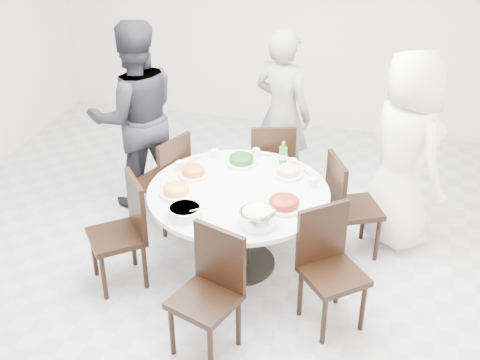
% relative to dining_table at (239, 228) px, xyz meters
% --- Properties ---
extents(floor, '(6.00, 6.00, 0.01)m').
position_rel_dining_table_xyz_m(floor, '(-0.18, 0.10, -0.38)').
color(floor, silver).
rests_on(floor, ground).
extents(wall_back, '(6.00, 0.01, 2.80)m').
position_rel_dining_table_xyz_m(wall_back, '(-0.18, 3.10, 1.02)').
color(wall_back, white).
rests_on(wall_back, ground).
extents(dining_table, '(1.50, 1.50, 0.75)m').
position_rel_dining_table_xyz_m(dining_table, '(0.00, 0.00, 0.00)').
color(dining_table, white).
rests_on(dining_table, floor).
extents(chair_ne, '(0.56, 0.56, 0.95)m').
position_rel_dining_table_xyz_m(chair_ne, '(0.93, 0.44, 0.10)').
color(chair_ne, black).
rests_on(chair_ne, floor).
extents(chair_n, '(0.53, 0.53, 0.95)m').
position_rel_dining_table_xyz_m(chair_n, '(0.05, 1.03, 0.10)').
color(chair_n, black).
rests_on(chair_n, floor).
extents(chair_nw, '(0.54, 0.54, 0.95)m').
position_rel_dining_table_xyz_m(chair_nw, '(-0.88, 0.45, 0.10)').
color(chair_nw, black).
rests_on(chair_nw, floor).
extents(chair_sw, '(0.59, 0.59, 0.95)m').
position_rel_dining_table_xyz_m(chair_sw, '(-0.90, -0.48, 0.10)').
color(chair_sw, black).
rests_on(chair_sw, floor).
extents(chair_s, '(0.54, 0.54, 0.95)m').
position_rel_dining_table_xyz_m(chair_s, '(0.03, -1.04, 0.10)').
color(chair_s, black).
rests_on(chair_s, floor).
extents(chair_se, '(0.59, 0.59, 0.95)m').
position_rel_dining_table_xyz_m(chair_se, '(0.87, -0.53, 0.10)').
color(chair_se, black).
rests_on(chair_se, floor).
extents(diner_right, '(1.00, 1.05, 1.80)m').
position_rel_dining_table_xyz_m(diner_right, '(1.29, 0.76, 0.53)').
color(diner_right, white).
rests_on(diner_right, floor).
extents(diner_middle, '(0.74, 0.62, 1.73)m').
position_rel_dining_table_xyz_m(diner_middle, '(0.09, 1.41, 0.49)').
color(diner_middle, black).
rests_on(diner_middle, floor).
extents(diner_left, '(1.15, 1.10, 1.87)m').
position_rel_dining_table_xyz_m(diner_left, '(-1.23, 0.79, 0.56)').
color(diner_left, black).
rests_on(diner_left, floor).
extents(dish_greens, '(0.28, 0.28, 0.07)m').
position_rel_dining_table_xyz_m(dish_greens, '(-0.09, 0.45, 0.41)').
color(dish_greens, white).
rests_on(dish_greens, dining_table).
extents(dish_pale, '(0.25, 0.25, 0.07)m').
position_rel_dining_table_xyz_m(dish_pale, '(0.35, 0.35, 0.41)').
color(dish_pale, white).
rests_on(dish_pale, dining_table).
extents(dish_orange, '(0.25, 0.25, 0.07)m').
position_rel_dining_table_xyz_m(dish_orange, '(-0.44, 0.14, 0.41)').
color(dish_orange, white).
rests_on(dish_orange, dining_table).
extents(dish_redbrown, '(0.31, 0.31, 0.08)m').
position_rel_dining_table_xyz_m(dish_redbrown, '(0.41, -0.17, 0.41)').
color(dish_redbrown, white).
rests_on(dish_redbrown, dining_table).
extents(dish_tofu, '(0.27, 0.27, 0.07)m').
position_rel_dining_table_xyz_m(dish_tofu, '(-0.47, -0.19, 0.41)').
color(dish_tofu, white).
rests_on(dish_tofu, dining_table).
extents(rice_bowl, '(0.28, 0.28, 0.12)m').
position_rel_dining_table_xyz_m(rice_bowl, '(0.27, -0.46, 0.43)').
color(rice_bowl, silver).
rests_on(rice_bowl, dining_table).
extents(soup_bowl, '(0.26, 0.26, 0.08)m').
position_rel_dining_table_xyz_m(soup_bowl, '(-0.30, -0.48, 0.42)').
color(soup_bowl, white).
rests_on(soup_bowl, dining_table).
extents(beverage_bottle, '(0.07, 0.07, 0.24)m').
position_rel_dining_table_xyz_m(beverage_bottle, '(0.27, 0.50, 0.49)').
color(beverage_bottle, '#316D2B').
rests_on(beverage_bottle, dining_table).
extents(tea_cups, '(0.07, 0.07, 0.08)m').
position_rel_dining_table_xyz_m(tea_cups, '(0.02, 0.61, 0.42)').
color(tea_cups, white).
rests_on(tea_cups, dining_table).
extents(chopsticks, '(0.24, 0.04, 0.01)m').
position_rel_dining_table_xyz_m(chopsticks, '(-0.02, 0.68, 0.38)').
color(chopsticks, tan).
rests_on(chopsticks, dining_table).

